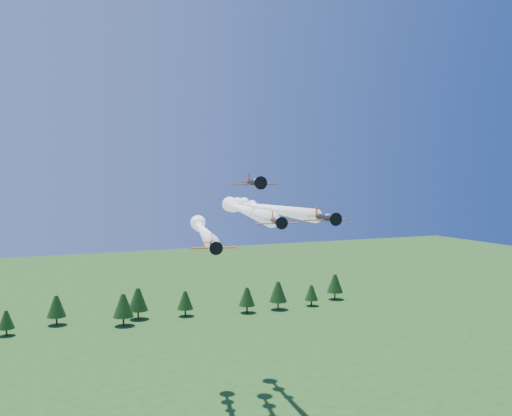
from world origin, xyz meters
name	(u,v)px	position (x,y,z in m)	size (l,w,h in m)	color
plane_lead	(242,209)	(5.06, 22.05, 43.94)	(17.96, 59.17, 3.70)	black
plane_left	(202,229)	(-1.49, 29.12, 39.38)	(17.57, 52.13, 3.70)	black
plane_right	(265,208)	(13.79, 30.03, 43.62)	(11.58, 60.30, 3.70)	black
plane_slot	(254,183)	(1.56, 7.57, 49.56)	(8.49, 9.26, 2.96)	black
treeline	(156,302)	(7.55, 109.12, 6.47)	(154.66, 17.94, 11.12)	#382314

